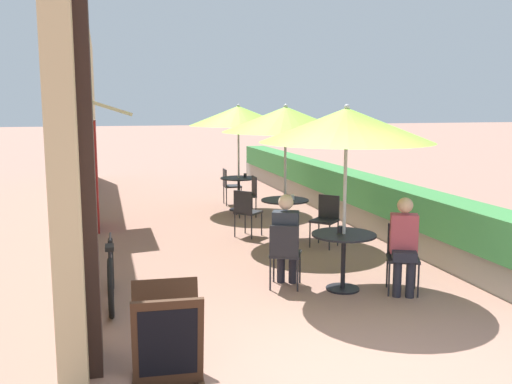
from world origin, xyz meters
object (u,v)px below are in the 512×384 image
seated_patron_near_right (404,242)px  coffee_cup_far (245,175)px  patio_table_near (344,248)px  coffee_cup_near (340,229)px  coffee_cup_mid (292,197)px  patio_table_far (239,186)px  patio_umbrella_near (346,125)px  patio_umbrella_mid (286,119)px  patio_table_mid (285,210)px  menu_board (167,336)px  cafe_chair_far_right (249,193)px  bicycle_leaning (111,274)px  cafe_chair_mid_left (246,209)px  cafe_chair_near_right (403,252)px  cafe_chair_far_left (229,184)px  cafe_chair_near_left (285,251)px  patio_umbrella_far (238,116)px  cafe_chair_mid_right (326,216)px  seated_patron_near_left (286,236)px

seated_patron_near_right → coffee_cup_far: size_ratio=13.89×
patio_table_near → coffee_cup_near: bearing=111.8°
seated_patron_near_right → coffee_cup_mid: seated_patron_near_right is taller
coffee_cup_mid → patio_table_far: size_ratio=0.11×
coffee_cup_mid → patio_umbrella_near: bearing=-94.4°
patio_umbrella_mid → coffee_cup_mid: patio_umbrella_mid is taller
patio_table_mid → menu_board: menu_board is taller
patio_table_near → coffee_cup_far: bearing=88.5°
coffee_cup_near → patio_umbrella_mid: patio_umbrella_mid is taller
patio_umbrella_near → coffee_cup_mid: 3.02m
cafe_chair_far_right → seated_patron_near_right: bearing=-171.8°
cafe_chair_far_right → menu_board: (-2.55, -7.04, -0.10)m
patio_table_far → bicycle_leaning: 6.33m
coffee_cup_near → cafe_chair_mid_left: bearing=98.5°
cafe_chair_near_right → coffee_cup_near: 0.86m
cafe_chair_far_left → cafe_chair_near_left: bearing=-4.3°
patio_table_mid → patio_umbrella_mid: (0.00, 0.00, 1.59)m
patio_umbrella_far → coffee_cup_far: 1.37m
cafe_chair_near_left → coffee_cup_far: 5.74m
cafe_chair_far_left → seated_patron_near_right: bearing=7.6°
patio_umbrella_far → cafe_chair_mid_right: bearing=-79.4°
seated_patron_near_left → cafe_chair_mid_right: size_ratio=1.44×
coffee_cup_mid → cafe_chair_far_left: cafe_chair_far_left is taller
patio_table_mid → cafe_chair_mid_left: 0.77m
cafe_chair_near_right → menu_board: (-3.23, -1.68, -0.10)m
cafe_chair_mid_right → bicycle_leaning: bearing=74.4°
patio_umbrella_near → patio_umbrella_mid: size_ratio=1.00×
cafe_chair_far_right → cafe_chair_near_left: bearing=172.6°
seated_patron_near_right → bicycle_leaning: (-3.63, 0.62, -0.32)m
patio_umbrella_far → coffee_cup_far: patio_umbrella_far is taller
patio_table_mid → cafe_chair_far_right: cafe_chair_far_right is taller
coffee_cup_mid → menu_board: size_ratio=0.11×
patio_umbrella_near → coffee_cup_mid: bearing=85.6°
patio_umbrella_mid → cafe_chair_far_left: (-0.15, 3.90, -1.64)m
patio_umbrella_near → coffee_cup_far: bearing=88.5°
cafe_chair_mid_right → cafe_chair_near_right: bearing=137.2°
seated_patron_near_left → bicycle_leaning: size_ratio=0.73×
patio_umbrella_mid → cafe_chair_far_left: 4.23m
cafe_chair_mid_right → patio_table_far: (-0.68, 3.63, 0.05)m
seated_patron_near_right → coffee_cup_near: size_ratio=13.89×
patio_table_near → cafe_chair_far_right: bearing=89.5°
cafe_chair_near_right → patio_table_mid: (-0.64, 2.98, 0.05)m
patio_umbrella_mid → cafe_chair_mid_left: bearing=139.9°
patio_table_near → cafe_chair_near_left: cafe_chair_near_left is taller
patio_table_mid → cafe_chair_mid_left: bearing=139.9°
patio_umbrella_far → cafe_chair_far_left: (-0.06, 0.76, -1.64)m
patio_umbrella_far → bicycle_leaning: size_ratio=1.41×
cafe_chair_near_left → patio_umbrella_far: (0.72, 5.64, 1.64)m
cafe_chair_near_left → cafe_chair_mid_right: same height
patio_table_near → patio_umbrella_mid: 3.17m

